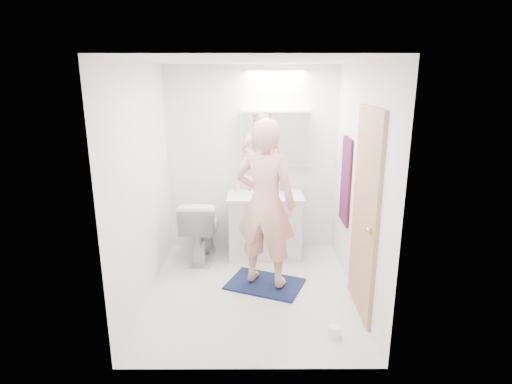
{
  "coord_description": "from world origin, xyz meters",
  "views": [
    {
      "loc": [
        0.04,
        -4.05,
        2.26
      ],
      "look_at": [
        0.05,
        0.25,
        1.05
      ],
      "focal_mm": 29.07,
      "sensor_mm": 36.0,
      "label": 1
    }
  ],
  "objects_px": {
    "person": "(265,204)",
    "toothbrush_cup": "(283,188)",
    "soap_bottle_a": "(237,184)",
    "medicine_cabinet": "(276,138)",
    "vanity_cabinet": "(265,226)",
    "toilet_paper_roll": "(334,332)",
    "toilet": "(201,229)",
    "soap_bottle_b": "(253,184)"
  },
  "relations": [
    {
      "from": "toilet",
      "to": "soap_bottle_a",
      "type": "bearing_deg",
      "value": -147.2
    },
    {
      "from": "soap_bottle_b",
      "to": "toilet_paper_roll",
      "type": "relative_size",
      "value": 1.65
    },
    {
      "from": "medicine_cabinet",
      "to": "soap_bottle_b",
      "type": "distance_m",
      "value": 0.66
    },
    {
      "from": "toilet",
      "to": "soap_bottle_b",
      "type": "bearing_deg",
      "value": -153.42
    },
    {
      "from": "person",
      "to": "toothbrush_cup",
      "type": "relative_size",
      "value": 19.1
    },
    {
      "from": "vanity_cabinet",
      "to": "soap_bottle_b",
      "type": "xyz_separation_m",
      "value": [
        -0.15,
        0.18,
        0.52
      ]
    },
    {
      "from": "toothbrush_cup",
      "to": "toilet_paper_roll",
      "type": "height_order",
      "value": "toothbrush_cup"
    },
    {
      "from": "soap_bottle_b",
      "to": "toothbrush_cup",
      "type": "distance_m",
      "value": 0.39
    },
    {
      "from": "toilet",
      "to": "soap_bottle_b",
      "type": "xyz_separation_m",
      "value": [
        0.65,
        0.3,
        0.51
      ]
    },
    {
      "from": "medicine_cabinet",
      "to": "toilet_paper_roll",
      "type": "height_order",
      "value": "medicine_cabinet"
    },
    {
      "from": "toothbrush_cup",
      "to": "vanity_cabinet",
      "type": "bearing_deg",
      "value": -145.63
    },
    {
      "from": "soap_bottle_a",
      "to": "toilet_paper_roll",
      "type": "height_order",
      "value": "soap_bottle_a"
    },
    {
      "from": "soap_bottle_b",
      "to": "toothbrush_cup",
      "type": "height_order",
      "value": "soap_bottle_b"
    },
    {
      "from": "toilet",
      "to": "soap_bottle_a",
      "type": "xyz_separation_m",
      "value": [
        0.45,
        0.27,
        0.52
      ]
    },
    {
      "from": "toilet_paper_roll",
      "to": "toothbrush_cup",
      "type": "bearing_deg",
      "value": 100.14
    },
    {
      "from": "toilet",
      "to": "toilet_paper_roll",
      "type": "height_order",
      "value": "toilet"
    },
    {
      "from": "soap_bottle_b",
      "to": "person",
      "type": "bearing_deg",
      "value": -82.37
    },
    {
      "from": "medicine_cabinet",
      "to": "person",
      "type": "distance_m",
      "value": 1.19
    },
    {
      "from": "vanity_cabinet",
      "to": "person",
      "type": "bearing_deg",
      "value": -91.27
    },
    {
      "from": "person",
      "to": "soap_bottle_a",
      "type": "bearing_deg",
      "value": -48.93
    },
    {
      "from": "medicine_cabinet",
      "to": "toothbrush_cup",
      "type": "relative_size",
      "value": 9.27
    },
    {
      "from": "soap_bottle_b",
      "to": "medicine_cabinet",
      "type": "bearing_deg",
      "value": 5.97
    },
    {
      "from": "person",
      "to": "soap_bottle_b",
      "type": "height_order",
      "value": "person"
    },
    {
      "from": "medicine_cabinet",
      "to": "toilet_paper_roll",
      "type": "xyz_separation_m",
      "value": [
        0.45,
        -2.0,
        -1.45
      ]
    },
    {
      "from": "vanity_cabinet",
      "to": "medicine_cabinet",
      "type": "relative_size",
      "value": 1.02
    },
    {
      "from": "vanity_cabinet",
      "to": "toilet_paper_roll",
      "type": "distance_m",
      "value": 1.91
    },
    {
      "from": "medicine_cabinet",
      "to": "toilet",
      "type": "bearing_deg",
      "value": -160.95
    },
    {
      "from": "vanity_cabinet",
      "to": "soap_bottle_b",
      "type": "distance_m",
      "value": 0.57
    },
    {
      "from": "medicine_cabinet",
      "to": "toilet_paper_roll",
      "type": "distance_m",
      "value": 2.51
    },
    {
      "from": "vanity_cabinet",
      "to": "soap_bottle_a",
      "type": "height_order",
      "value": "soap_bottle_a"
    },
    {
      "from": "medicine_cabinet",
      "to": "toothbrush_cup",
      "type": "distance_m",
      "value": 0.65
    },
    {
      "from": "soap_bottle_a",
      "to": "toothbrush_cup",
      "type": "xyz_separation_m",
      "value": [
        0.59,
        0.01,
        -0.06
      ]
    },
    {
      "from": "toilet_paper_roll",
      "to": "vanity_cabinet",
      "type": "bearing_deg",
      "value": 108.03
    },
    {
      "from": "medicine_cabinet",
      "to": "soap_bottle_a",
      "type": "xyz_separation_m",
      "value": [
        -0.49,
        -0.06,
        -0.58
      ]
    },
    {
      "from": "soap_bottle_a",
      "to": "person",
      "type": "bearing_deg",
      "value": -70.92
    },
    {
      "from": "medicine_cabinet",
      "to": "soap_bottle_b",
      "type": "relative_size",
      "value": 4.84
    },
    {
      "from": "person",
      "to": "toilet",
      "type": "bearing_deg",
      "value": -20.26
    },
    {
      "from": "soap_bottle_a",
      "to": "toilet",
      "type": "bearing_deg",
      "value": -149.53
    },
    {
      "from": "vanity_cabinet",
      "to": "soap_bottle_a",
      "type": "distance_m",
      "value": 0.66
    },
    {
      "from": "toilet_paper_roll",
      "to": "medicine_cabinet",
      "type": "bearing_deg",
      "value": 102.69
    },
    {
      "from": "medicine_cabinet",
      "to": "toothbrush_cup",
      "type": "height_order",
      "value": "medicine_cabinet"
    },
    {
      "from": "person",
      "to": "soap_bottle_b",
      "type": "distance_m",
      "value": 1.02
    }
  ]
}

